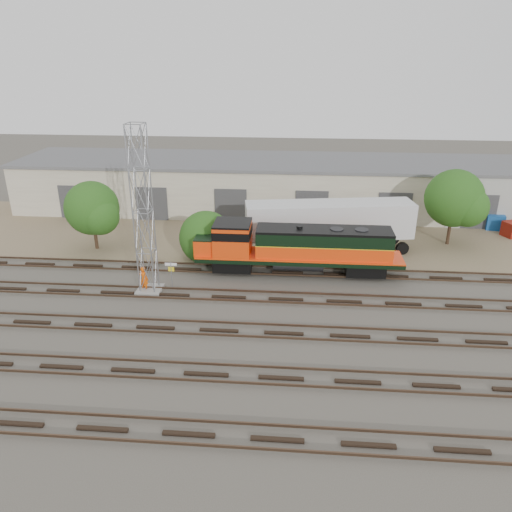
# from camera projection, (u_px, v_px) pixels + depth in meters

# --- Properties ---
(ground) EXTENTS (140.00, 140.00, 0.00)m
(ground) POSITION_uv_depth(u_px,v_px,m) (285.00, 310.00, 33.22)
(ground) COLOR #47423A
(ground) RESTS_ON ground
(dirt_strip) EXTENTS (80.00, 16.00, 0.02)m
(dirt_strip) POSITION_uv_depth(u_px,v_px,m) (290.00, 234.00, 47.01)
(dirt_strip) COLOR #726047
(dirt_strip) RESTS_ON ground
(tracks) EXTENTS (80.00, 20.40, 0.28)m
(tracks) POSITION_uv_depth(u_px,v_px,m) (284.00, 333.00, 30.43)
(tracks) COLOR black
(tracks) RESTS_ON ground
(warehouse) EXTENTS (58.40, 10.40, 5.30)m
(warehouse) POSITION_uv_depth(u_px,v_px,m) (293.00, 185.00, 53.33)
(warehouse) COLOR beige
(warehouse) RESTS_ON ground
(locomotive) EXTENTS (15.72, 2.76, 3.78)m
(locomotive) POSITION_uv_depth(u_px,v_px,m) (295.00, 247.00, 37.85)
(locomotive) COLOR black
(locomotive) RESTS_ON tracks
(signal_tower) EXTENTS (1.74, 1.74, 11.79)m
(signal_tower) POSITION_uv_depth(u_px,v_px,m) (143.00, 215.00, 33.74)
(signal_tower) COLOR gray
(signal_tower) RESTS_ON ground
(sign_post) EXTENTS (0.85, 0.07, 2.08)m
(sign_post) POSITION_uv_depth(u_px,v_px,m) (171.00, 270.00, 35.67)
(sign_post) COLOR gray
(sign_post) RESTS_ON ground
(worker) EXTENTS (0.80, 0.65, 1.88)m
(worker) POSITION_uv_depth(u_px,v_px,m) (144.00, 279.00, 35.58)
(worker) COLOR #F45D0D
(worker) RESTS_ON ground
(semi_trailer) EXTENTS (14.28, 4.98, 4.31)m
(semi_trailer) POSITION_uv_depth(u_px,v_px,m) (333.00, 221.00, 41.97)
(semi_trailer) COLOR silver
(semi_trailer) RESTS_ON ground
(dumpster_blue) EXTENTS (1.81, 1.73, 1.50)m
(dumpster_blue) POSITION_uv_depth(u_px,v_px,m) (495.00, 221.00, 48.02)
(dumpster_blue) COLOR #154C95
(dumpster_blue) RESTS_ON ground
(tree_west) EXTENTS (4.79, 4.56, 5.97)m
(tree_west) POSITION_uv_depth(u_px,v_px,m) (94.00, 210.00, 41.97)
(tree_west) COLOR #382619
(tree_west) RESTS_ON ground
(tree_mid) EXTENTS (4.59, 4.37, 4.37)m
(tree_mid) POSITION_uv_depth(u_px,v_px,m) (208.00, 240.00, 40.44)
(tree_mid) COLOR #382619
(tree_mid) RESTS_ON ground
(tree_east) EXTENTS (5.23, 4.98, 6.73)m
(tree_east) POSITION_uv_depth(u_px,v_px,m) (458.00, 200.00, 42.76)
(tree_east) COLOR #382619
(tree_east) RESTS_ON ground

